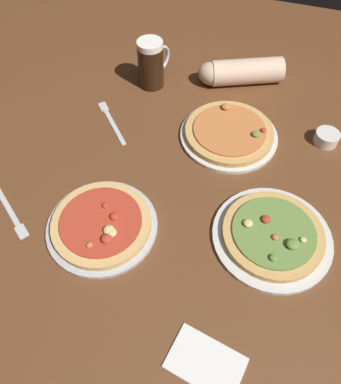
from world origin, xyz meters
name	(u,v)px	position (x,y,z in m)	size (l,w,h in m)	color
ground_plane	(170,199)	(0.00, 0.00, -0.01)	(2.40, 2.40, 0.03)	brown
pizza_plate_near	(102,224)	(-0.14, -0.16, 0.02)	(0.29, 0.29, 0.05)	#B2B2B7
pizza_plate_far	(229,133)	(0.10, 0.28, 0.02)	(0.31, 0.31, 0.05)	silver
pizza_plate_side	(273,235)	(0.29, -0.04, 0.02)	(0.31, 0.31, 0.05)	silver
beer_mug_dark	(152,64)	(-0.22, 0.45, 0.08)	(0.09, 0.14, 0.17)	black
ramekin_sauce	(326,138)	(0.39, 0.35, 0.02)	(0.07, 0.07, 0.04)	silver
napkin_folded	(206,363)	(0.21, -0.39, 0.00)	(0.16, 0.10, 0.01)	white
fork_left	(112,121)	(-0.28, 0.22, 0.00)	(0.17, 0.17, 0.01)	silver
fork_spare	(9,208)	(-0.41, -0.18, 0.00)	(0.20, 0.15, 0.01)	silver
diner_arm	(238,72)	(0.07, 0.56, 0.04)	(0.30, 0.18, 0.09)	beige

